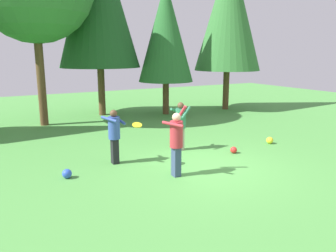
% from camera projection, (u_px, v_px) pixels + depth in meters
% --- Properties ---
extents(ground_plane, '(40.00, 40.00, 0.00)m').
position_uv_depth(ground_plane, '(206.00, 168.00, 9.53)').
color(ground_plane, '#4C9342').
extents(person_thrower, '(0.66, 0.66, 1.87)m').
position_uv_depth(person_thrower, '(176.00, 139.00, 8.69)').
color(person_thrower, '#38476B').
rests_on(person_thrower, ground_plane).
extents(person_catcher, '(0.69, 0.71, 1.60)m').
position_uv_depth(person_catcher, '(114.00, 132.00, 9.71)').
color(person_catcher, black).
rests_on(person_catcher, ground_plane).
extents(person_bystander, '(0.69, 0.67, 1.61)m').
position_uv_depth(person_bystander, '(181.00, 122.00, 11.08)').
color(person_bystander, gray).
rests_on(person_bystander, ground_plane).
extents(frisbee, '(0.31, 0.30, 0.11)m').
position_uv_depth(frisbee, '(137.00, 125.00, 9.22)').
color(frisbee, yellow).
extents(ball_blue, '(0.25, 0.25, 0.25)m').
position_uv_depth(ball_blue, '(67.00, 174.00, 8.71)').
color(ball_blue, blue).
rests_on(ball_blue, ground_plane).
extents(ball_red, '(0.22, 0.22, 0.22)m').
position_uv_depth(ball_red, '(234.00, 150.00, 10.88)').
color(ball_red, red).
rests_on(ball_red, ground_plane).
extents(ball_yellow, '(0.25, 0.25, 0.25)m').
position_uv_depth(ball_yellow, '(270.00, 140.00, 12.02)').
color(ball_yellow, yellow).
rests_on(ball_yellow, ground_plane).
extents(tree_far_right, '(3.63, 3.63, 8.67)m').
position_uv_depth(tree_far_right, '(229.00, 11.00, 18.26)').
color(tree_far_right, brown).
rests_on(tree_far_right, ground_plane).
extents(tree_right, '(2.82, 2.82, 6.73)m').
position_uv_depth(tree_right, '(166.00, 32.00, 17.00)').
color(tree_right, brown).
rests_on(tree_right, ground_plane).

